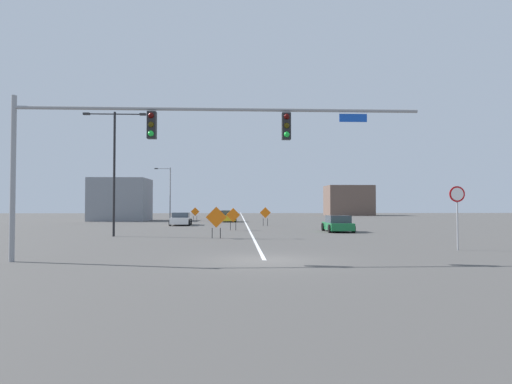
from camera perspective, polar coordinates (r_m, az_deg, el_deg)
The scene contains 16 objects.
ground at distance 17.34m, azimuth 1.11°, elevation -8.80°, with size 197.12×197.12×0.00m, color #4C4947.
road_centre_stripe at distance 71.97m, azimuth -1.67°, elevation -3.38°, with size 0.16×109.51×0.01m.
traffic_signal_assembly at distance 17.61m, azimuth -12.09°, elevation 7.22°, with size 15.78×0.44×6.34m.
stop_sign at distance 23.15m, azimuth 24.52°, elevation -1.56°, with size 0.76×0.07×3.05m.
street_lamp_far_left at distance 31.91m, azimuth -17.80°, elevation 3.70°, with size 4.28×0.24×8.56m.
street_lamp_mid_right at distance 62.21m, azimuth -11.18°, elevation 0.16°, with size 2.25×0.24×7.33m.
construction_sign_median_near at distance 28.67m, azimuth -5.14°, elevation -3.42°, with size 1.36×0.06×2.04m.
construction_sign_left_shoulder at distance 45.36m, azimuth 1.21°, elevation -2.84°, with size 1.13×0.05×1.92m.
construction_sign_left_lane at distance 59.28m, azimuth -7.86°, elevation -2.62°, with size 1.14×0.17×1.83m.
construction_sign_median_far at distance 37.49m, azimuth -2.97°, elevation -3.13°, with size 1.18×0.32×1.90m.
car_yellow_near at distance 56.34m, azimuth -3.57°, elevation -3.19°, with size 2.05×3.96×1.46m.
car_red_mid at distance 66.27m, azimuth -4.69°, elevation -3.00°, with size 2.06×4.52×1.31m.
car_green_distant at distance 36.06m, azimuth 10.51°, elevation -4.08°, with size 2.07×3.99×1.31m.
car_white_passing at distance 47.66m, azimuth -9.67°, elevation -3.47°, with size 2.27×4.62×1.34m.
roadside_building_west at distance 63.12m, azimuth -17.02°, elevation -0.95°, with size 7.37×6.77×5.74m.
roadside_building_east at distance 93.00m, azimuth 11.85°, elevation -1.08°, with size 9.15×7.06×6.12m.
Camera 1 is at (-1.10, -17.17, 2.15)m, focal length 31.02 mm.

